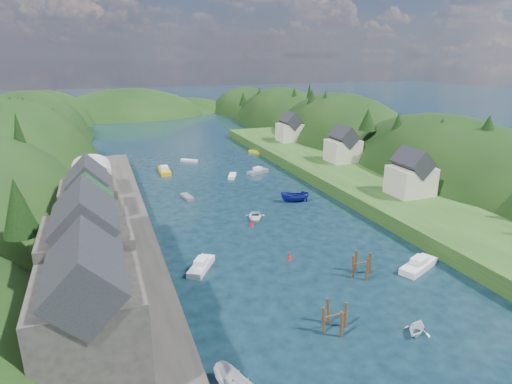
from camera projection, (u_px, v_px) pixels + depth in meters
name	position (u px, v px, depth m)	size (l,w,h in m)	color
ground	(221.00, 181.00, 93.24)	(600.00, 600.00, 0.00)	black
hillside_left	(14.00, 204.00, 103.13)	(44.00, 245.56, 52.00)	black
hillside_right	(339.00, 168.00, 132.71)	(36.00, 245.56, 48.00)	black
far_hills	(154.00, 135.00, 207.69)	(103.00, 68.00, 44.00)	black
hill_trees	(209.00, 120.00, 103.21)	(91.22, 148.35, 12.12)	black
quay_left	(111.00, 248.00, 58.20)	(12.00, 110.00, 2.00)	#2D2B28
terrace_left_grass	(55.00, 255.00, 55.81)	(12.00, 110.00, 2.50)	#234719
quayside_buildings	(91.00, 251.00, 43.53)	(8.00, 35.84, 12.90)	#2D2B28
boat_sheds	(92.00, 183.00, 73.21)	(7.00, 21.00, 7.50)	#2D2D30
terrace_right	(345.00, 176.00, 92.21)	(16.00, 120.00, 2.40)	#234719
right_bank_cottages	(339.00, 147.00, 99.23)	(9.00, 59.24, 8.41)	beige
piling_cluster_near	(335.00, 320.00, 42.27)	(2.99, 2.81, 3.37)	#382314
piling_cluster_far	(362.00, 267.00, 52.78)	(2.92, 2.75, 3.47)	#382314
channel_buoy_near	(290.00, 256.00, 57.04)	(0.70, 0.70, 1.10)	#AC0D13
channel_buoy_far	(252.00, 223.00, 68.32)	(0.70, 0.70, 1.10)	#AC0D13
moored_boats	(260.00, 218.00, 70.28)	(35.67, 88.28, 2.09)	navy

